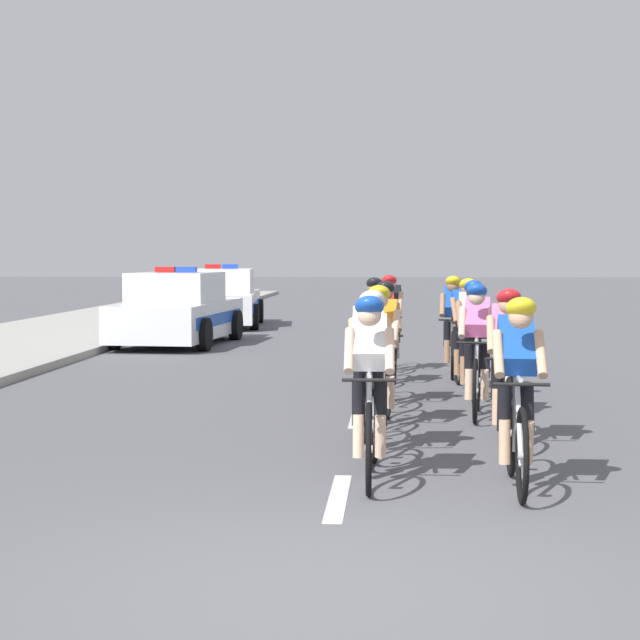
{
  "coord_description": "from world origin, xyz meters",
  "views": [
    {
      "loc": [
        0.43,
        -5.7,
        1.85
      ],
      "look_at": [
        -0.43,
        6.36,
        1.1
      ],
      "focal_mm": 59.74,
      "sensor_mm": 36.0,
      "label": 1
    }
  ],
  "objects_px": {
    "cyclist_fourth": "(507,365)",
    "cyclist_eighth": "(471,338)",
    "cyclist_third": "(369,369)",
    "cyclist_twelfth": "(453,325)",
    "cyclist_second": "(517,390)",
    "cyclist_fifth": "(382,354)",
    "cyclist_lead": "(369,386)",
    "cyclist_sixth": "(477,348)",
    "cyclist_seventh": "(383,341)",
    "police_car_second": "(222,300)",
    "cyclist_eleventh": "(391,322)",
    "cyclist_ninth": "(377,330)",
    "police_car_nearest": "(177,312)",
    "cyclist_tenth": "(464,332)"
  },
  "relations": [
    {
      "from": "cyclist_third",
      "to": "cyclist_fourth",
      "type": "height_order",
      "value": "same"
    },
    {
      "from": "cyclist_third",
      "to": "cyclist_twelfth",
      "type": "distance_m",
      "value": 6.44
    },
    {
      "from": "cyclist_third",
      "to": "cyclist_seventh",
      "type": "height_order",
      "value": "same"
    },
    {
      "from": "cyclist_seventh",
      "to": "police_car_second",
      "type": "relative_size",
      "value": 0.38
    },
    {
      "from": "cyclist_second",
      "to": "police_car_second",
      "type": "distance_m",
      "value": 19.41
    },
    {
      "from": "cyclist_tenth",
      "to": "police_car_second",
      "type": "xyz_separation_m",
      "value": [
        -5.38,
        12.43,
        -0.11
      ]
    },
    {
      "from": "police_car_nearest",
      "to": "cyclist_second",
      "type": "bearing_deg",
      "value": -67.6
    },
    {
      "from": "cyclist_lead",
      "to": "cyclist_eleventh",
      "type": "relative_size",
      "value": 1.0
    },
    {
      "from": "cyclist_eighth",
      "to": "cyclist_sixth",
      "type": "bearing_deg",
      "value": -91.54
    },
    {
      "from": "cyclist_second",
      "to": "police_car_second",
      "type": "relative_size",
      "value": 0.38
    },
    {
      "from": "cyclist_fourth",
      "to": "cyclist_lead",
      "type": "bearing_deg",
      "value": -126.12
    },
    {
      "from": "cyclist_fourth",
      "to": "cyclist_eleventh",
      "type": "relative_size",
      "value": 1.0
    },
    {
      "from": "cyclist_ninth",
      "to": "cyclist_tenth",
      "type": "relative_size",
      "value": 1.0
    },
    {
      "from": "cyclist_lead",
      "to": "cyclist_fourth",
      "type": "xyz_separation_m",
      "value": [
        1.28,
        1.75,
        0.0
      ]
    },
    {
      "from": "cyclist_sixth",
      "to": "cyclist_seventh",
      "type": "bearing_deg",
      "value": 138.48
    },
    {
      "from": "cyclist_fifth",
      "to": "police_car_second",
      "type": "xyz_separation_m",
      "value": [
        -4.3,
        15.67,
        -0.11
      ]
    },
    {
      "from": "cyclist_sixth",
      "to": "cyclist_tenth",
      "type": "xyz_separation_m",
      "value": [
        0.02,
        2.5,
        0.0
      ]
    },
    {
      "from": "cyclist_sixth",
      "to": "police_car_second",
      "type": "distance_m",
      "value": 15.86
    },
    {
      "from": "cyclist_eighth",
      "to": "cyclist_ninth",
      "type": "distance_m",
      "value": 1.88
    },
    {
      "from": "cyclist_eleventh",
      "to": "cyclist_twelfth",
      "type": "bearing_deg",
      "value": -34.38
    },
    {
      "from": "cyclist_eighth",
      "to": "police_car_second",
      "type": "xyz_separation_m",
      "value": [
        -5.4,
        13.43,
        -0.11
      ]
    },
    {
      "from": "cyclist_fourth",
      "to": "cyclist_eighth",
      "type": "distance_m",
      "value": 3.29
    },
    {
      "from": "cyclist_second",
      "to": "cyclist_fifth",
      "type": "height_order",
      "value": "same"
    },
    {
      "from": "cyclist_fourth",
      "to": "cyclist_tenth",
      "type": "xyz_separation_m",
      "value": [
        -0.13,
        4.28,
        0.0
      ]
    },
    {
      "from": "cyclist_fourth",
      "to": "cyclist_eighth",
      "type": "xyz_separation_m",
      "value": [
        -0.11,
        3.28,
        0.0
      ]
    },
    {
      "from": "cyclist_lead",
      "to": "cyclist_eighth",
      "type": "xyz_separation_m",
      "value": [
        1.17,
        5.03,
        0.0
      ]
    },
    {
      "from": "police_car_nearest",
      "to": "cyclist_eleventh",
      "type": "bearing_deg",
      "value": -46.69
    },
    {
      "from": "cyclist_seventh",
      "to": "police_car_second",
      "type": "height_order",
      "value": "police_car_second"
    },
    {
      "from": "cyclist_eleventh",
      "to": "cyclist_fifth",
      "type": "bearing_deg",
      "value": -90.73
    },
    {
      "from": "cyclist_sixth",
      "to": "cyclist_ninth",
      "type": "distance_m",
      "value": 3.16
    },
    {
      "from": "cyclist_lead",
      "to": "cyclist_second",
      "type": "relative_size",
      "value": 1.0
    },
    {
      "from": "cyclist_fourth",
      "to": "police_car_nearest",
      "type": "xyz_separation_m",
      "value": [
        -5.51,
        11.13,
        -0.11
      ]
    },
    {
      "from": "cyclist_seventh",
      "to": "cyclist_tenth",
      "type": "distance_m",
      "value": 1.89
    },
    {
      "from": "cyclist_ninth",
      "to": "cyclist_twelfth",
      "type": "bearing_deg",
      "value": 45.37
    },
    {
      "from": "cyclist_sixth",
      "to": "cyclist_eighth",
      "type": "xyz_separation_m",
      "value": [
        0.04,
        1.5,
        0.0
      ]
    },
    {
      "from": "cyclist_eleventh",
      "to": "cyclist_sixth",
      "type": "bearing_deg",
      "value": -78.14
    },
    {
      "from": "cyclist_twelfth",
      "to": "cyclist_seventh",
      "type": "bearing_deg",
      "value": -107.99
    },
    {
      "from": "cyclist_eleventh",
      "to": "police_car_nearest",
      "type": "bearing_deg",
      "value": 133.31
    },
    {
      "from": "cyclist_seventh",
      "to": "cyclist_twelfth",
      "type": "distance_m",
      "value": 3.29
    },
    {
      "from": "cyclist_second",
      "to": "cyclist_fourth",
      "type": "relative_size",
      "value": 1.0
    },
    {
      "from": "cyclist_seventh",
      "to": "police_car_second",
      "type": "xyz_separation_m",
      "value": [
        -4.29,
        13.99,
        -0.11
      ]
    },
    {
      "from": "cyclist_tenth",
      "to": "police_car_nearest",
      "type": "xyz_separation_m",
      "value": [
        -5.38,
        6.86,
        -0.11
      ]
    },
    {
      "from": "cyclist_twelfth",
      "to": "police_car_second",
      "type": "xyz_separation_m",
      "value": [
        -5.31,
        10.85,
        -0.11
      ]
    },
    {
      "from": "cyclist_second",
      "to": "cyclist_sixth",
      "type": "relative_size",
      "value": 1.0
    },
    {
      "from": "police_car_second",
      "to": "cyclist_lead",
      "type": "bearing_deg",
      "value": -77.09
    },
    {
      "from": "cyclist_eleventh",
      "to": "police_car_second",
      "type": "height_order",
      "value": "police_car_second"
    },
    {
      "from": "cyclist_eleventh",
      "to": "police_car_nearest",
      "type": "distance_m",
      "value": 6.37
    },
    {
      "from": "cyclist_lead",
      "to": "cyclist_eighth",
      "type": "distance_m",
      "value": 5.17
    },
    {
      "from": "cyclist_fifth",
      "to": "cyclist_sixth",
      "type": "xyz_separation_m",
      "value": [
        1.06,
        0.74,
        0.0
      ]
    },
    {
      "from": "cyclist_lead",
      "to": "cyclist_ninth",
      "type": "xyz_separation_m",
      "value": [
        -0.06,
        6.46,
        0.0
      ]
    }
  ]
}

